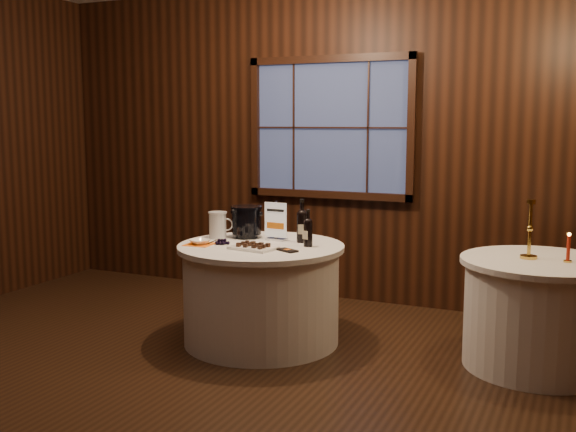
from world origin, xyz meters
The scene contains 16 objects.
ground centered at (0.00, 0.00, 0.00)m, with size 6.00×6.00×0.00m, color black.
back_wall centered at (0.00, 2.48, 1.54)m, with size 6.00×0.10×3.00m.
main_table centered at (0.00, 1.00, 0.39)m, with size 1.28×1.28×0.77m.
side_table centered at (2.00, 1.30, 0.39)m, with size 1.08×1.08×0.77m.
sign_stand centered at (0.02, 1.22, 0.88)m, with size 0.19×0.10×0.31m.
port_bottle_left centered at (0.25, 1.22, 0.92)m, with size 0.08×0.09×0.34m.
port_bottle_right centered at (0.36, 1.08, 0.89)m, with size 0.07×0.08×0.28m.
ice_bucket centered at (-0.25, 1.23, 0.91)m, with size 0.25×0.25×0.26m.
chocolate_plate centered at (0.03, 0.81, 0.79)m, with size 0.36×0.27×0.05m.
chocolate_box centered at (0.30, 0.84, 0.78)m, with size 0.16×0.08×0.01m, color black.
grape_bunch centered at (-0.27, 0.86, 0.79)m, with size 0.18×0.11×0.04m.
glass_pitcher centered at (-0.44, 1.10, 0.88)m, with size 0.20×0.15×0.22m.
orange_napkin centered at (-0.43, 0.81, 0.77)m, with size 0.20×0.20×0.00m, color orange.
cracker_bowl centered at (-0.43, 0.81, 0.79)m, with size 0.15×0.15×0.04m, color white.
brass_candlestick centered at (1.92, 1.30, 0.92)m, with size 0.12×0.12×0.41m.
red_candle centered at (2.17, 1.27, 0.85)m, with size 0.05×0.05×0.20m.
Camera 1 is at (2.30, -3.54, 1.71)m, focal length 42.00 mm.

